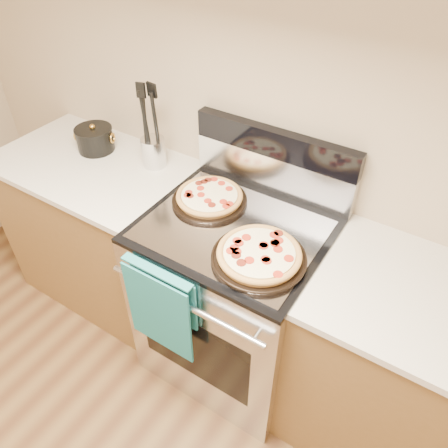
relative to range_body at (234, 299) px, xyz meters
The scene contains 16 objects.
wall_back 0.97m from the range_body, 90.00° to the left, with size 4.00×4.00×0.00m, color tan.
range_body is the anchor object (origin of this frame).
oven_window 0.34m from the range_body, 90.00° to the right, with size 0.56×0.01×0.40m, color black.
cooktop 0.46m from the range_body, ahead, with size 0.76×0.68×0.02m, color black.
backsplash_lower 0.64m from the range_body, 90.00° to the left, with size 0.76×0.06×0.18m, color silver.
backsplash_upper 0.77m from the range_body, 90.00° to the left, with size 0.76×0.06×0.12m, color black.
oven_handle 0.51m from the range_body, 90.00° to the right, with size 0.03×0.03×0.70m, color silver.
dish_towel 0.47m from the range_body, 107.74° to the right, with size 0.32×0.05×0.42m, color #195580, non-canonical shape.
foil_sheet 0.47m from the range_body, 90.00° to the right, with size 0.70×0.55×0.01m, color gray.
cabinet_left 0.88m from the range_body, behind, with size 1.00×0.62×0.88m, color brown.
countertop_left 0.99m from the range_body, behind, with size 1.02×0.64×0.03m, color beige.
cabinet_right 0.88m from the range_body, ahead, with size 1.00×0.62×0.88m, color brown.
pepperoni_pizza_back 0.53m from the range_body, 158.75° to the left, with size 0.33×0.33×0.04m, color #A77033, non-canonical shape.
pepperoni_pizza_front 0.55m from the range_body, 35.97° to the right, with size 0.36×0.36×0.05m, color #A77033, non-canonical shape.
utensil_crock 0.82m from the range_body, 161.96° to the left, with size 0.12×0.12×0.15m, color silver.
saucepan 1.08m from the range_body, behind, with size 0.19×0.19×0.11m, color black.
Camera 1 is at (0.70, 0.47, 2.10)m, focal length 35.00 mm.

